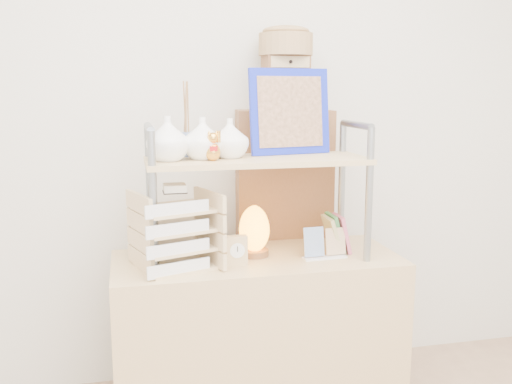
# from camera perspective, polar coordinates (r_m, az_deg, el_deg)

# --- Properties ---
(desk) EXTENTS (1.20, 0.50, 0.75)m
(desk) POSITION_cam_1_polar(r_m,az_deg,el_deg) (2.55, 0.11, -14.64)
(desk) COLOR tan
(desk) RESTS_ON ground
(cabinet) EXTENTS (0.47, 0.29, 1.35)m
(cabinet) POSITION_cam_1_polar(r_m,az_deg,el_deg) (2.83, 2.69, -5.59)
(cabinet) COLOR brown
(cabinet) RESTS_ON ground
(hutch) EXTENTS (0.90, 0.34, 0.79)m
(hutch) POSITION_cam_1_polar(r_m,az_deg,el_deg) (2.32, -2.20, 4.31)
(hutch) COLOR gray
(hutch) RESTS_ON desk
(letter_tray) EXTENTS (0.34, 0.34, 0.34)m
(letter_tray) POSITION_cam_1_polar(r_m,az_deg,el_deg) (2.27, -8.03, -4.25)
(letter_tray) COLOR #DFC686
(letter_tray) RESTS_ON desk
(salt_lamp) EXTENTS (0.14, 0.13, 0.22)m
(salt_lamp) POSITION_cam_1_polar(r_m,az_deg,el_deg) (2.41, -0.19, -3.85)
(salt_lamp) COLOR brown
(salt_lamp) RESTS_ON desk
(desk_clock) EXTENTS (0.09, 0.04, 0.12)m
(desk_clock) POSITION_cam_1_polar(r_m,az_deg,el_deg) (2.30, -1.96, -5.87)
(desk_clock) COLOR tan
(desk_clock) RESTS_ON desk
(postcard_stand) EXTENTS (0.19, 0.06, 0.13)m
(postcard_stand) POSITION_cam_1_polar(r_m,az_deg,el_deg) (2.41, 6.86, -5.69)
(postcard_stand) COLOR white
(postcard_stand) RESTS_ON desk
(drawer_chest) EXTENTS (0.20, 0.16, 0.25)m
(drawer_chest) POSITION_cam_1_polar(r_m,az_deg,el_deg) (2.70, 2.97, 10.82)
(drawer_chest) COLOR brown
(drawer_chest) RESTS_ON cabinet
(woven_basket) EXTENTS (0.25, 0.25, 0.10)m
(woven_basket) POSITION_cam_1_polar(r_m,az_deg,el_deg) (2.71, 2.99, 14.52)
(woven_basket) COLOR olive
(woven_basket) RESTS_ON drawer_chest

